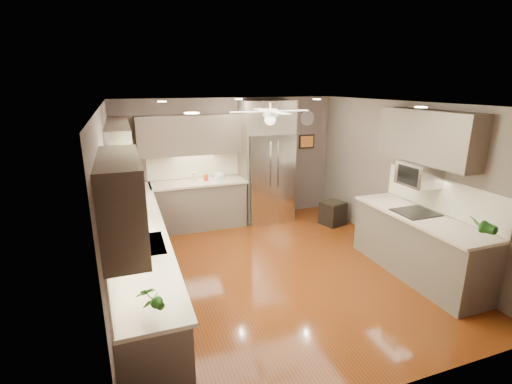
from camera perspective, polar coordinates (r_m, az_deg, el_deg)
floor at (r=5.83m, az=3.07°, el=-11.93°), size 5.00×5.00×0.00m
ceiling at (r=5.15m, az=3.50°, el=13.41°), size 5.00×5.00×0.00m
wall_back at (r=7.65m, az=-4.10°, el=4.90°), size 4.50×0.00×4.50m
wall_front at (r=3.37m, az=20.52°, el=-11.38°), size 4.50×0.00×4.50m
wall_left at (r=4.96m, az=-21.41°, el=-2.55°), size 0.00×5.00×5.00m
wall_right at (r=6.55m, az=21.70°, el=1.83°), size 0.00×5.00×5.00m
canister_c at (r=7.29m, az=-9.41°, el=2.37°), size 0.12×0.12×0.17m
canister_d at (r=7.29m, az=-7.71°, el=2.20°), size 0.09×0.09×0.13m
soap_bottle at (r=5.03m, az=-19.16°, el=-4.77°), size 0.10×0.10×0.17m
potted_plant_left at (r=3.20m, az=-16.10°, el=-15.44°), size 0.20×0.17×0.33m
potted_plant_right at (r=5.22m, az=31.33°, el=-4.43°), size 0.22×0.19×0.36m
bowl at (r=7.34m, az=-5.56°, el=2.13°), size 0.30×0.30×0.06m
left_run at (r=5.38m, az=-17.36°, el=-9.51°), size 0.65×4.70×1.45m
back_run at (r=7.41m, az=-8.75°, el=-1.77°), size 1.85×0.65×1.45m
uppers at (r=5.65m, az=-6.47°, el=7.19°), size 4.50×4.70×0.95m
window at (r=4.39m, az=-21.51°, el=-0.81°), size 0.05×1.12×0.92m
sink at (r=4.61m, az=-17.07°, el=-8.12°), size 0.50×0.70×0.32m
refrigerator at (r=7.57m, az=1.74°, el=4.33°), size 1.06×0.75×2.45m
right_run at (r=6.02m, az=23.61°, el=-7.32°), size 0.70×2.20×1.45m
microwave at (r=5.96m, az=23.75°, el=2.53°), size 0.43×0.55×0.34m
ceiling_fan at (r=5.44m, az=2.20°, el=11.80°), size 1.18×1.18×0.32m
recessed_lights at (r=5.50m, az=1.42°, el=13.56°), size 2.84×3.14×0.01m
wall_clock at (r=8.17m, az=7.93°, el=11.18°), size 0.30×0.03×0.30m
framed_print at (r=8.22m, az=7.81°, el=7.71°), size 0.36×0.03×0.30m
stool at (r=7.69m, az=11.73°, el=-3.17°), size 0.51×0.51×0.48m
paper_towel at (r=4.24m, az=-17.33°, el=-7.80°), size 0.13×0.13×0.33m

